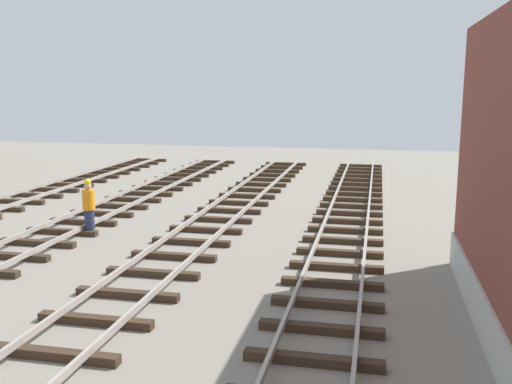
% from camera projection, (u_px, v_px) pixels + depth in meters
% --- Properties ---
extents(track_worker_foreground, '(0.40, 0.40, 1.87)m').
position_uv_depth(track_worker_foreground, '(89.00, 207.00, 18.75)').
color(track_worker_foreground, '#262D4C').
rests_on(track_worker_foreground, ground).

